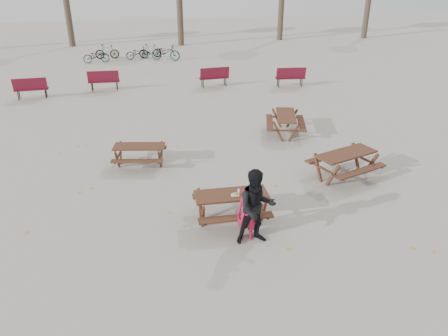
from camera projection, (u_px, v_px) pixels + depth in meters
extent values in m
plane|color=gray|center=(231.00, 220.00, 11.05)|extent=(80.00, 80.00, 0.00)
cube|color=#3D1F16|center=(231.00, 195.00, 10.72)|extent=(1.80, 0.70, 0.05)
cube|color=#3D1F16|center=(236.00, 218.00, 10.32)|extent=(1.80, 0.25, 0.05)
cube|color=#3D1F16|center=(227.00, 194.00, 11.38)|extent=(1.80, 0.25, 0.05)
cylinder|color=#3D1F16|center=(203.00, 217.00, 10.50)|extent=(0.08, 0.08, 0.73)
cylinder|color=#3D1F16|center=(200.00, 205.00, 11.03)|extent=(0.08, 0.08, 0.73)
cylinder|color=#3D1F16|center=(263.00, 211.00, 10.75)|extent=(0.08, 0.08, 0.73)
cylinder|color=#3D1F16|center=(257.00, 199.00, 11.28)|extent=(0.08, 0.08, 0.73)
cube|color=white|center=(235.00, 195.00, 10.61)|extent=(0.18, 0.11, 0.03)
ellipsoid|color=tan|center=(235.00, 194.00, 10.59)|extent=(0.14, 0.06, 0.05)
cylinder|color=silver|center=(239.00, 192.00, 10.62)|extent=(0.06, 0.06, 0.15)
cylinder|color=orange|center=(239.00, 193.00, 10.62)|extent=(0.07, 0.07, 0.05)
cylinder|color=white|center=(239.00, 189.00, 10.58)|extent=(0.03, 0.03, 0.02)
imported|color=#B7163C|center=(247.00, 214.00, 10.07)|extent=(0.55, 0.45, 1.32)
imported|color=black|center=(256.00, 207.00, 9.84)|extent=(0.92, 0.72, 1.84)
imported|color=black|center=(96.00, 56.00, 27.27)|extent=(1.64, 0.75, 0.83)
imported|color=black|center=(107.00, 52.00, 28.30)|extent=(1.52, 0.44, 0.91)
imported|color=black|center=(138.00, 53.00, 28.23)|extent=(1.60, 0.86, 0.80)
imported|color=black|center=(150.00, 51.00, 28.60)|extent=(1.52, 0.64, 0.88)
imported|color=black|center=(166.00, 52.00, 27.92)|extent=(2.00, 1.35, 0.99)
cylinder|color=#382B21|center=(66.00, 1.00, 31.11)|extent=(0.44, 0.44, 6.30)
cylinder|color=#382B21|center=(180.00, 3.00, 31.59)|extent=(0.44, 0.44, 5.95)
cylinder|color=#382B21|center=(368.00, 4.00, 34.60)|extent=(0.44, 0.44, 5.25)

